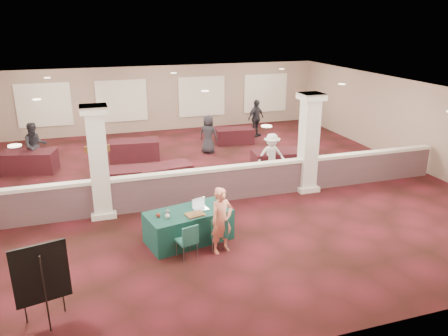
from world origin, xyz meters
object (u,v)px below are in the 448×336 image
object	(u,v)px
far_table_front_left	(131,179)
far_table_front_right	(279,161)
far_table_back_center	(134,150)
far_table_back_right	(234,136)
easel_board	(41,275)
conf_chair_main	(220,231)
far_table_back_left	(29,162)
far_table_front_center	(165,175)
conf_chair_side	(188,239)
attendee_d	(208,134)
attendee_b	(271,155)
near_table	(189,226)
attendee_a	(35,146)
woman	(222,220)
attendee_c	(256,118)

from	to	relation	value
far_table_front_left	far_table_front_right	xyz separation A→B (m)	(5.41, 0.13, 0.03)
far_table_back_center	far_table_back_right	bearing A→B (deg)	12.57
easel_board	conf_chair_main	bearing A→B (deg)	9.99
far_table_front_right	far_table_back_left	bearing A→B (deg)	162.53
easel_board	far_table_front_center	xyz separation A→B (m)	(3.38, 6.35, -0.69)
conf_chair_main	conf_chair_side	distance (m)	0.83
attendee_d	far_table_front_left	bearing A→B (deg)	83.09
far_table_back_center	attendee_b	xyz separation A→B (m)	(4.40, -3.54, 0.40)
near_table	far_table_front_right	world-z (taller)	near_table
far_table_back_left	far_table_back_center	world-z (taller)	same
far_table_back_left	far_table_back_right	bearing A→B (deg)	9.13
far_table_front_left	attendee_d	bearing A→B (deg)	41.85
far_table_back_center	far_table_back_right	world-z (taller)	far_table_back_center
easel_board	attendee_a	size ratio (longest dim) A/B	0.94
conf_chair_side	conf_chair_main	bearing A→B (deg)	-6.12
far_table_back_right	conf_chair_side	bearing A→B (deg)	-115.19
easel_board	far_table_back_center	distance (m)	10.00
far_table_front_center	far_table_front_right	size ratio (longest dim) A/B	0.92
woman	far_table_back_left	size ratio (longest dim) A/B	0.85
near_table	far_table_back_right	world-z (taller)	near_table
near_table	attendee_d	distance (m)	7.67
conf_chair_main	far_table_front_left	size ratio (longest dim) A/B	0.48
near_table	conf_chair_side	xyz separation A→B (m)	(-0.21, -0.87, 0.12)
far_table_front_left	attendee_c	xyz separation A→B (m)	(6.47, 5.13, 0.52)
near_table	far_table_front_left	bearing A→B (deg)	91.53
near_table	attendee_b	xyz separation A→B (m)	(3.90, 3.71, 0.39)
far_table_front_left	far_table_back_left	world-z (taller)	far_table_back_left
far_table_back_left	attendee_a	distance (m)	0.66
attendee_a	far_table_back_left	bearing A→B (deg)	-139.80
far_table_front_center	conf_chair_main	bearing A→B (deg)	-84.24
woman	far_table_front_center	size ratio (longest dim) A/B	0.92
far_table_back_left	attendee_b	xyz separation A→B (m)	(8.28, -3.20, 0.40)
near_table	attendee_a	world-z (taller)	attendee_a
far_table_front_right	attendee_a	xyz separation A→B (m)	(-8.53, 3.12, 0.48)
far_table_front_left	far_table_back_center	size ratio (longest dim) A/B	0.93
easel_board	attendee_c	distance (m)	14.42
conf_chair_side	attendee_c	bearing A→B (deg)	44.74
easel_board	attendee_b	size ratio (longest dim) A/B	1.04
far_table_front_right	attendee_d	world-z (taller)	attendee_d
near_table	attendee_c	world-z (taller)	attendee_c
easel_board	far_table_back_left	bearing A→B (deg)	84.34
woman	far_table_back_right	bearing A→B (deg)	50.28
near_table	attendee_a	bearing A→B (deg)	107.12
conf_chair_main	attendee_b	world-z (taller)	attendee_b
conf_chair_side	far_table_front_center	world-z (taller)	conf_chair_side
conf_chair_main	far_table_back_center	bearing A→B (deg)	116.68
conf_chair_side	far_table_back_center	size ratio (longest dim) A/B	0.45
far_table_front_center	attendee_a	xyz separation A→B (m)	(-4.25, 3.25, 0.52)
conf_chair_main	woman	bearing A→B (deg)	-47.73
conf_chair_main	attendee_c	bearing A→B (deg)	82.55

